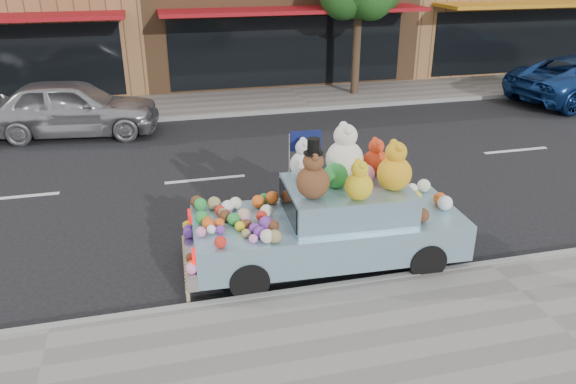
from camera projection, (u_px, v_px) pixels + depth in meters
name	position (u px, v px, depth m)	size (l,w,h in m)	color
ground	(371.00, 164.00, 13.56)	(120.00, 120.00, 0.00)	black
near_sidewalk	(549.00, 320.00, 7.75)	(60.00, 3.00, 0.12)	gray
far_sidewalk	(299.00, 98.00, 19.31)	(60.00, 3.00, 0.12)	gray
near_kerb	(488.00, 266.00, 9.09)	(60.00, 0.12, 0.13)	gray
far_kerb	(312.00, 109.00, 17.97)	(60.00, 0.12, 0.13)	gray
car_silver	(72.00, 108.00, 15.37)	(1.85, 4.61, 1.57)	#A5A5A9
art_car	(330.00, 217.00, 9.02)	(4.56, 1.96, 2.28)	black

